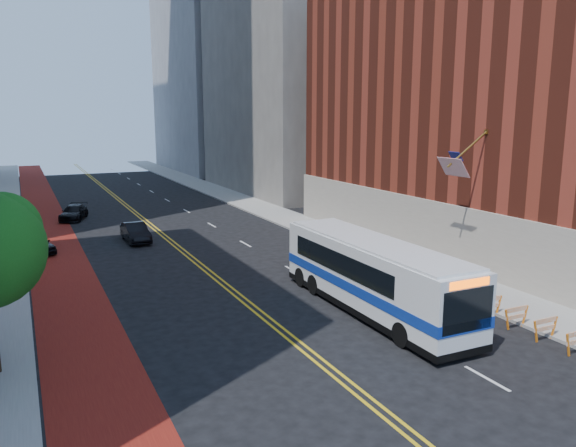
# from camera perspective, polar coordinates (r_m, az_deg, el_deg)

# --- Properties ---
(ground) EXTENTS (160.00, 160.00, 0.00)m
(ground) POSITION_cam_1_polar(r_m,az_deg,el_deg) (21.07, 5.84, -15.73)
(ground) COLOR black
(ground) RESTS_ON ground
(sidewalk_right) EXTENTS (4.00, 140.00, 0.15)m
(sidewalk_right) POSITION_cam_1_polar(r_m,az_deg,el_deg) (51.80, -0.16, 0.59)
(sidewalk_right) COLOR gray
(sidewalk_right) RESTS_ON ground
(bus_lane_paint) EXTENTS (3.60, 140.00, 0.01)m
(bus_lane_paint) POSITION_cam_1_polar(r_m,az_deg,el_deg) (46.96, -22.88, -1.47)
(bus_lane_paint) COLOR #65120E
(bus_lane_paint) RESTS_ON ground
(center_line_inner) EXTENTS (0.14, 140.00, 0.01)m
(center_line_inner) POSITION_cam_1_polar(r_m,az_deg,el_deg) (47.93, -13.41, -0.66)
(center_line_inner) COLOR gold
(center_line_inner) RESTS_ON ground
(center_line_outer) EXTENTS (0.14, 140.00, 0.01)m
(center_line_outer) POSITION_cam_1_polar(r_m,az_deg,el_deg) (48.01, -12.99, -0.62)
(center_line_outer) COLOR gold
(center_line_outer) RESTS_ON ground
(lane_dashes) EXTENTS (0.14, 98.20, 0.01)m
(lane_dashes) POSITION_cam_1_polar(r_m,az_deg,el_deg) (56.74, -10.26, 1.26)
(lane_dashes) COLOR silver
(lane_dashes) RESTS_ON ground
(brick_building) EXTENTS (18.73, 36.00, 22.00)m
(brick_building) POSITION_cam_1_polar(r_m,az_deg,el_deg) (42.45, 23.60, 12.16)
(brick_building) COLOR maroon
(brick_building) RESTS_ON ground
(midrise_right_near) EXTENTS (18.00, 26.00, 40.00)m
(midrise_right_near) POSITION_cam_1_polar(r_m,az_deg,el_deg) (72.73, 1.63, 19.36)
(midrise_right_near) COLOR slate
(midrise_right_near) RESTS_ON ground
(midrise_right_far) EXTENTS (20.00, 28.00, 55.00)m
(midrise_right_far) POSITION_cam_1_polar(r_m,az_deg,el_deg) (101.53, -6.17, 21.20)
(midrise_right_far) COLOR gray
(midrise_right_far) RESTS_ON ground
(construction_barriers) EXTENTS (1.42, 10.91, 1.00)m
(construction_barriers) POSITION_cam_1_polar(r_m,az_deg,el_deg) (28.92, 18.76, -7.27)
(construction_barriers) COLOR orange
(construction_barriers) RESTS_ON ground
(transit_bus) EXTENTS (2.88, 12.86, 3.53)m
(transit_bus) POSITION_cam_1_polar(r_m,az_deg,el_deg) (27.58, 8.45, -5.13)
(transit_bus) COLOR silver
(transit_bus) RESTS_ON ground
(car_a) EXTENTS (2.78, 4.23, 1.34)m
(car_a) POSITION_cam_1_polar(r_m,az_deg,el_deg) (42.55, -24.23, -1.88)
(car_a) COLOR black
(car_a) RESTS_ON ground
(car_b) EXTENTS (1.65, 4.38, 1.43)m
(car_b) POSITION_cam_1_polar(r_m,az_deg,el_deg) (43.80, -15.23, -0.88)
(car_b) COLOR black
(car_b) RESTS_ON ground
(car_c) EXTENTS (3.21, 4.89, 1.32)m
(car_c) POSITION_cam_1_polar(r_m,az_deg,el_deg) (54.78, -20.94, 1.05)
(car_c) COLOR black
(car_c) RESTS_ON ground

